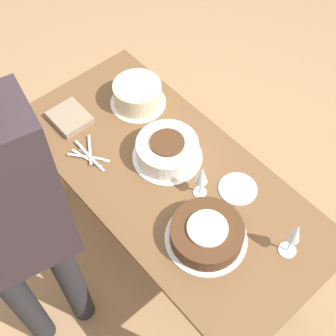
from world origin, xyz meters
name	(u,v)px	position (x,y,z in m)	size (l,w,h in m)	color
ground_plane	(168,248)	(0.00, 0.00, 0.00)	(12.00, 12.00, 0.00)	#A87F56
dining_table	(168,190)	(0.00, 0.00, 0.62)	(1.52, 0.71, 0.75)	brown
cake_center_white	(167,150)	(-0.07, 0.06, 0.80)	(0.32, 0.32, 0.11)	white
cake_front_chocolate	(207,234)	(0.33, -0.09, 0.79)	(0.33, 0.33, 0.10)	white
cake_back_decorated	(138,94)	(-0.41, 0.17, 0.81)	(0.27, 0.27, 0.12)	white
wine_glass_near	(202,176)	(0.16, 0.04, 0.87)	(0.06, 0.06, 0.18)	silver
wine_glass_far	(295,234)	(0.58, 0.12, 0.89)	(0.07, 0.07, 0.21)	silver
dessert_plate_right	(238,189)	(0.25, 0.18, 0.75)	(0.17, 0.17, 0.01)	silver
fork_pile	(89,156)	(-0.31, -0.21, 0.76)	(0.21, 0.15, 0.02)	silver
napkin_stack	(70,118)	(-0.54, -0.14, 0.77)	(0.18, 0.16, 0.03)	gray
person_cutting	(7,224)	(-0.04, -0.67, 1.07)	(0.30, 0.44, 1.76)	#232328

